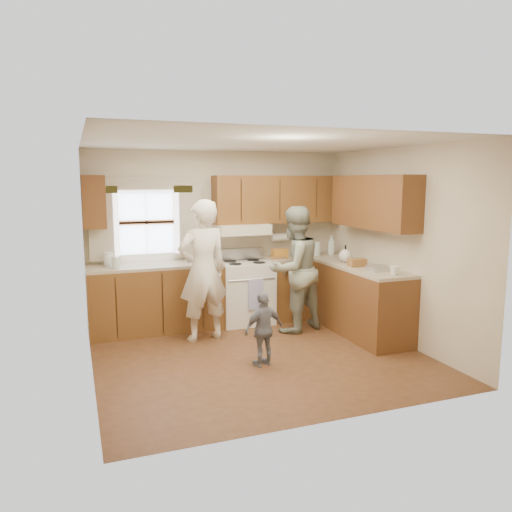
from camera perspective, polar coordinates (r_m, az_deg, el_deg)
name	(u,v)px	position (r m, az deg, el deg)	size (l,w,h in m)	color
room	(260,253)	(5.78, 0.44, 0.36)	(3.80, 3.80, 3.80)	#492C16
kitchen_fixtures	(274,269)	(7.06, 2.02, -1.50)	(3.80, 2.25, 2.15)	#4D2A10
stove	(244,291)	(7.36, -1.33, -4.04)	(0.76, 0.67, 1.07)	silver
woman_left	(203,271)	(6.50, -6.09, -1.68)	(0.67, 0.44, 1.84)	silver
woman_right	(294,269)	(6.89, 4.39, -1.52)	(0.84, 0.66, 1.74)	#264027
child	(264,329)	(5.68, 0.89, -8.34)	(0.50, 0.21, 0.85)	slate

